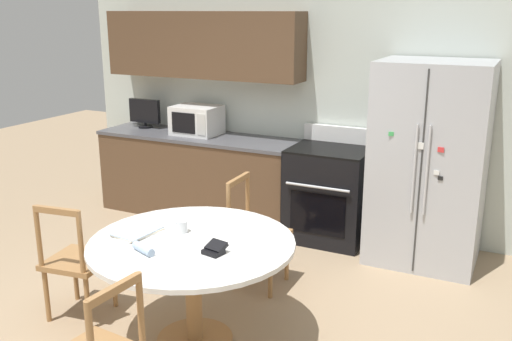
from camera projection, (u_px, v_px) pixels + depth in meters
name	position (u px, v px, depth m)	size (l,w,h in m)	color
back_wall	(277.00, 85.00, 5.88)	(5.20, 0.44, 2.60)	silver
kitchen_counter	(199.00, 175.00, 6.23)	(2.24, 0.64, 0.90)	brown
refrigerator	(429.00, 164.00, 4.99)	(0.94, 0.81, 1.79)	#B2B5BA
oven_range	(329.00, 193.00, 5.56)	(0.75, 0.68, 1.08)	black
microwave	(197.00, 120.00, 6.11)	(0.48, 0.40, 0.31)	white
countertop_tv	(145.00, 112.00, 6.44)	(0.39, 0.16, 0.32)	black
dining_table	(192.00, 258.00, 3.75)	(1.36, 1.36, 0.74)	white
dining_chair_left	(76.00, 262.00, 4.13)	(0.47, 0.47, 0.90)	#9E7042
dining_chair_far	(256.00, 235.00, 4.62)	(0.43, 0.43, 0.90)	#9E7042
candle_glass	(182.00, 227.00, 3.86)	(0.08, 0.08, 0.08)	silver
folded_napkin	(143.00, 249.00, 3.53)	(0.19, 0.12, 0.05)	#A3BCDB
wallet	(215.00, 249.00, 3.53)	(0.14, 0.15, 0.07)	black
mail_stack	(137.00, 232.00, 3.84)	(0.29, 0.35, 0.02)	white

